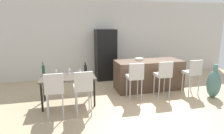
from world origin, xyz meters
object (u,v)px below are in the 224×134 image
object	(u,v)px
dining_table	(68,79)
wine_bottle_far	(86,70)
wine_glass_right	(69,69)
bar_chair_middle	(164,74)
fruit_bowl	(139,59)
dining_chair_near	(54,88)
dining_chair_far	(83,86)
wine_bottle_left	(43,70)
potted_plant	(160,65)
bar_chair_right	(193,72)
wine_bottle_end	(85,68)
floor_vase	(214,84)
kitchen_island	(148,75)
refrigerator	(105,55)
wine_glass_middle	(56,70)
wine_glass_near	(80,70)
bar_chair_left	(135,76)

from	to	relation	value
dining_table	wine_bottle_far	distance (m)	0.52
dining_table	wine_glass_right	world-z (taller)	wine_glass_right
bar_chair_middle	fruit_bowl	distance (m)	1.02
dining_chair_near	wine_glass_right	distance (m)	1.13
dining_chair_far	wine_bottle_left	world-z (taller)	wine_bottle_left
potted_plant	dining_chair_far	bearing A→B (deg)	-140.40
bar_chair_right	dining_chair_far	size ratio (longest dim) A/B	1.00
dining_chair_far	wine_bottle_far	size ratio (longest dim) A/B	3.47
wine_bottle_end	wine_bottle_far	bearing A→B (deg)	-92.38
bar_chair_middle	floor_vase	size ratio (longest dim) A/B	1.10
bar_chair_middle	dining_chair_far	bearing A→B (deg)	-166.73
wine_bottle_end	kitchen_island	bearing A→B (deg)	8.34
dining_chair_far	refrigerator	xyz separation A→B (m)	(1.13, 2.80, 0.22)
dining_table	potted_plant	world-z (taller)	dining_table
fruit_bowl	potted_plant	distance (m)	2.05
refrigerator	floor_vase	xyz separation A→B (m)	(2.55, -2.60, -0.52)
wine_bottle_end	wine_bottle_far	distance (m)	0.18
bar_chair_right	dining_chair_near	xyz separation A→B (m)	(-3.84, -0.54, 0.00)
wine_bottle_end	wine_glass_middle	distance (m)	0.76
floor_vase	kitchen_island	bearing A→B (deg)	142.53
potted_plant	wine_glass_near	bearing A→B (deg)	-150.24
wine_glass_right	potted_plant	bearing A→B (deg)	25.65
fruit_bowl	wine_glass_middle	bearing A→B (deg)	-170.25
dining_chair_far	wine_bottle_far	distance (m)	0.89
bar_chair_middle	wine_glass_middle	xyz separation A→B (m)	(-2.87, 0.48, 0.17)
wine_glass_right	refrigerator	xyz separation A→B (m)	(1.38, 1.75, 0.06)
floor_vase	wine_glass_middle	bearing A→B (deg)	169.20
dining_chair_far	wine_glass_right	distance (m)	1.09
bar_chair_right	potted_plant	distance (m)	2.28
wine_bottle_far	wine_glass_middle	size ratio (longest dim) A/B	1.74
bar_chair_left	wine_bottle_left	xyz separation A→B (m)	(-2.35, 0.50, 0.18)
dining_chair_far	wine_bottle_far	bearing A→B (deg)	79.26
bar_chair_middle	dining_table	world-z (taller)	bar_chair_middle
dining_chair_near	wine_bottle_end	bearing A→B (deg)	52.82
kitchen_island	fruit_bowl	world-z (taller)	fruit_bowl
wine_bottle_left	wine_glass_middle	size ratio (longest dim) A/B	2.00
bar_chair_left	fruit_bowl	world-z (taller)	bar_chair_left
wine_bottle_end	wine_bottle_left	world-z (taller)	wine_bottle_left
dining_chair_far	bar_chair_middle	bearing A→B (deg)	13.27
bar_chair_left	dining_chair_near	world-z (taller)	same
bar_chair_left	refrigerator	world-z (taller)	refrigerator
dining_chair_near	refrigerator	size ratio (longest dim) A/B	0.57
bar_chair_middle	wine_bottle_end	world-z (taller)	bar_chair_middle
wine_glass_middle	bar_chair_middle	bearing A→B (deg)	-9.55
bar_chair_right	floor_vase	size ratio (longest dim) A/B	1.10
floor_vase	dining_table	bearing A→B (deg)	172.17
floor_vase	potted_plant	distance (m)	2.60
dining_chair_near	wine_bottle_end	size ratio (longest dim) A/B	3.44
bar_chair_middle	wine_glass_right	bearing A→B (deg)	168.55
dining_chair_far	refrigerator	world-z (taller)	refrigerator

